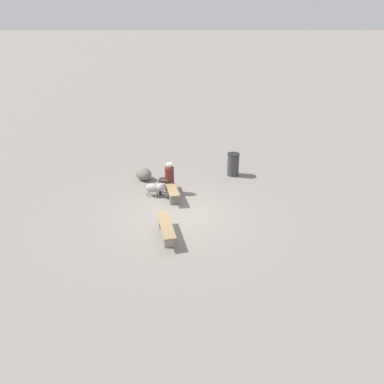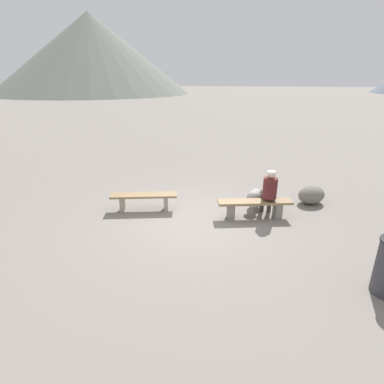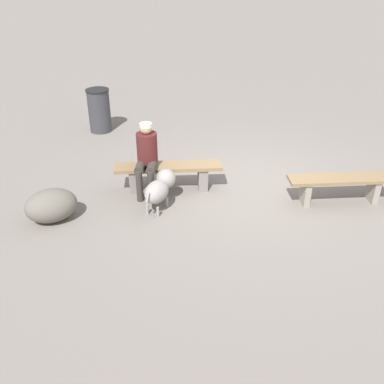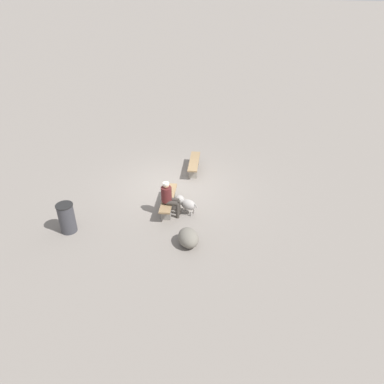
{
  "view_description": "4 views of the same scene",
  "coord_description": "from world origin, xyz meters",
  "px_view_note": "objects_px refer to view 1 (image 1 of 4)",
  "views": [
    {
      "loc": [
        -12.05,
        -0.32,
        6.69
      ],
      "look_at": [
        0.23,
        -0.49,
        0.76
      ],
      "focal_mm": 36.63,
      "sensor_mm": 36.0,
      "label": 1
    },
    {
      "loc": [
        0.9,
        -6.9,
        3.38
      ],
      "look_at": [
        -0.16,
        0.25,
        0.63
      ],
      "focal_mm": 28.67,
      "sensor_mm": 36.0,
      "label": 2
    },
    {
      "loc": [
        0.15,
        6.92,
        3.71
      ],
      "look_at": [
        0.86,
        1.44,
        0.62
      ],
      "focal_mm": 40.81,
      "sensor_mm": 36.0,
      "label": 3
    },
    {
      "loc": [
        11.01,
        4.0,
        7.01
      ],
      "look_at": [
        1.03,
        1.01,
        0.57
      ],
      "focal_mm": 33.75,
      "sensor_mm": 36.0,
      "label": 4
    }
  ],
  "objects_px": {
    "bench_left": "(166,228)",
    "seated_person": "(167,176)",
    "dog": "(155,188)",
    "boulder": "(144,174)",
    "bench_right": "(171,189)",
    "trash_bin": "(233,164)"
  },
  "relations": [
    {
      "from": "bench_left",
      "to": "boulder",
      "type": "xyz_separation_m",
      "value": [
        4.5,
        1.15,
        -0.08
      ]
    },
    {
      "from": "dog",
      "to": "trash_bin",
      "type": "distance_m",
      "value": 3.78
    },
    {
      "from": "trash_bin",
      "to": "seated_person",
      "type": "bearing_deg",
      "value": 122.21
    },
    {
      "from": "dog",
      "to": "boulder",
      "type": "distance_m",
      "value": 1.7
    },
    {
      "from": "bench_left",
      "to": "trash_bin",
      "type": "distance_m",
      "value": 5.6
    },
    {
      "from": "dog",
      "to": "bench_right",
      "type": "bearing_deg",
      "value": 12.19
    },
    {
      "from": "dog",
      "to": "boulder",
      "type": "bearing_deg",
      "value": 125.73
    },
    {
      "from": "bench_right",
      "to": "trash_bin",
      "type": "bearing_deg",
      "value": -62.91
    },
    {
      "from": "seated_person",
      "to": "bench_left",
      "type": "bearing_deg",
      "value": 177.52
    },
    {
      "from": "bench_right",
      "to": "seated_person",
      "type": "bearing_deg",
      "value": 12.8
    },
    {
      "from": "dog",
      "to": "bench_left",
      "type": "bearing_deg",
      "value": -64.24
    },
    {
      "from": "bench_right",
      "to": "bench_left",
      "type": "bearing_deg",
      "value": 167.37
    },
    {
      "from": "bench_left",
      "to": "bench_right",
      "type": "xyz_separation_m",
      "value": [
        2.88,
        -0.06,
        -0.01
      ]
    },
    {
      "from": "bench_left",
      "to": "dog",
      "type": "distance_m",
      "value": 2.96
    },
    {
      "from": "boulder",
      "to": "dog",
      "type": "bearing_deg",
      "value": -159.35
    },
    {
      "from": "bench_right",
      "to": "trash_bin",
      "type": "xyz_separation_m",
      "value": [
        2.06,
        -2.58,
        0.16
      ]
    },
    {
      "from": "bench_right",
      "to": "seated_person",
      "type": "height_order",
      "value": "seated_person"
    },
    {
      "from": "bench_left",
      "to": "boulder",
      "type": "bearing_deg",
      "value": 2.88
    },
    {
      "from": "bench_left",
      "to": "seated_person",
      "type": "relative_size",
      "value": 1.43
    },
    {
      "from": "seated_person",
      "to": "bench_right",
      "type": "bearing_deg",
      "value": -159.86
    },
    {
      "from": "seated_person",
      "to": "dog",
      "type": "xyz_separation_m",
      "value": [
        -0.3,
        0.46,
        -0.36
      ]
    },
    {
      "from": "bench_left",
      "to": "boulder",
      "type": "distance_m",
      "value": 4.64
    }
  ]
}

